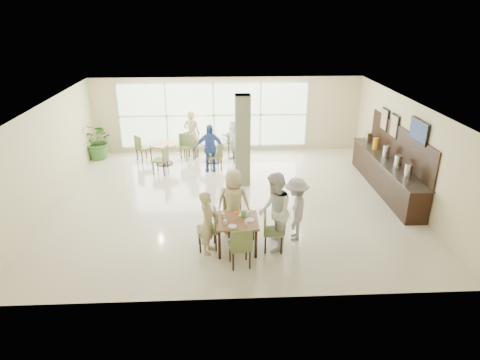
{
  "coord_description": "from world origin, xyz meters",
  "views": [
    {
      "loc": [
        -0.3,
        -11.21,
        5.22
      ],
      "look_at": [
        0.2,
        -1.2,
        1.1
      ],
      "focal_mm": 32.0,
      "sensor_mm": 36.0,
      "label": 1
    }
  ],
  "objects_px": {
    "teen_far": "(233,202)",
    "adult_a": "(210,148)",
    "round_table_left": "(164,149)",
    "buffet_counter": "(387,172)",
    "adult_standing": "(192,134)",
    "potted_plant": "(98,141)",
    "teen_left": "(208,223)",
    "teen_right": "(274,212)",
    "teen_standing": "(296,209)",
    "adult_b": "(234,140)",
    "round_table_right": "(213,146)",
    "main_table": "(237,223)"
  },
  "relations": [
    {
      "from": "round_table_left",
      "to": "teen_right",
      "type": "height_order",
      "value": "teen_right"
    },
    {
      "from": "potted_plant",
      "to": "main_table",
      "type": "bearing_deg",
      "value": -53.98
    },
    {
      "from": "round_table_left",
      "to": "round_table_right",
      "type": "xyz_separation_m",
      "value": [
        1.74,
        0.17,
        0.01
      ]
    },
    {
      "from": "teen_far",
      "to": "teen_standing",
      "type": "distance_m",
      "value": 1.5
    },
    {
      "from": "round_table_left",
      "to": "teen_far",
      "type": "xyz_separation_m",
      "value": [
        2.27,
        -5.0,
        0.26
      ]
    },
    {
      "from": "round_table_right",
      "to": "teen_far",
      "type": "distance_m",
      "value": 5.21
    },
    {
      "from": "adult_a",
      "to": "adult_standing",
      "type": "bearing_deg",
      "value": 113.14
    },
    {
      "from": "round_table_right",
      "to": "teen_far",
      "type": "height_order",
      "value": "teen_far"
    },
    {
      "from": "teen_right",
      "to": "adult_a",
      "type": "relative_size",
      "value": 1.15
    },
    {
      "from": "potted_plant",
      "to": "adult_standing",
      "type": "xyz_separation_m",
      "value": [
        3.36,
        0.11,
        0.19
      ]
    },
    {
      "from": "adult_a",
      "to": "adult_b",
      "type": "bearing_deg",
      "value": 48.4
    },
    {
      "from": "round_table_left",
      "to": "teen_standing",
      "type": "height_order",
      "value": "teen_standing"
    },
    {
      "from": "potted_plant",
      "to": "teen_left",
      "type": "xyz_separation_m",
      "value": [
        4.07,
        -6.59,
        0.07
      ]
    },
    {
      "from": "teen_far",
      "to": "adult_a",
      "type": "relative_size",
      "value": 1.02
    },
    {
      "from": "round_table_left",
      "to": "buffet_counter",
      "type": "height_order",
      "value": "buffet_counter"
    },
    {
      "from": "adult_a",
      "to": "teen_far",
      "type": "bearing_deg",
      "value": -82.18
    },
    {
      "from": "teen_far",
      "to": "teen_right",
      "type": "distance_m",
      "value": 1.22
    },
    {
      "from": "buffet_counter",
      "to": "adult_b",
      "type": "bearing_deg",
      "value": 147.23
    },
    {
      "from": "adult_b",
      "to": "round_table_right",
      "type": "bearing_deg",
      "value": -105.78
    },
    {
      "from": "potted_plant",
      "to": "teen_far",
      "type": "relative_size",
      "value": 0.83
    },
    {
      "from": "potted_plant",
      "to": "teen_left",
      "type": "height_order",
      "value": "teen_left"
    },
    {
      "from": "potted_plant",
      "to": "teen_right",
      "type": "bearing_deg",
      "value": -49.42
    },
    {
      "from": "main_table",
      "to": "teen_right",
      "type": "xyz_separation_m",
      "value": [
        0.84,
        -0.0,
        0.27
      ]
    },
    {
      "from": "potted_plant",
      "to": "teen_standing",
      "type": "distance_m",
      "value": 8.62
    },
    {
      "from": "main_table",
      "to": "potted_plant",
      "type": "height_order",
      "value": "potted_plant"
    },
    {
      "from": "buffet_counter",
      "to": "adult_a",
      "type": "xyz_separation_m",
      "value": [
        -5.33,
        1.89,
        0.25
      ]
    },
    {
      "from": "teen_right",
      "to": "adult_a",
      "type": "xyz_separation_m",
      "value": [
        -1.53,
        5.09,
        -0.12
      ]
    },
    {
      "from": "teen_left",
      "to": "teen_right",
      "type": "bearing_deg",
      "value": -76.02
    },
    {
      "from": "teen_right",
      "to": "adult_b",
      "type": "xyz_separation_m",
      "value": [
        -0.68,
        6.08,
        -0.18
      ]
    },
    {
      "from": "main_table",
      "to": "teen_far",
      "type": "xyz_separation_m",
      "value": [
        -0.05,
        0.82,
        0.16
      ]
    },
    {
      "from": "main_table",
      "to": "round_table_left",
      "type": "relative_size",
      "value": 0.95
    },
    {
      "from": "buffet_counter",
      "to": "potted_plant",
      "type": "xyz_separation_m",
      "value": [
        -9.37,
        3.3,
        0.12
      ]
    },
    {
      "from": "adult_b",
      "to": "potted_plant",
      "type": "bearing_deg",
      "value": -117.74
    },
    {
      "from": "potted_plant",
      "to": "teen_standing",
      "type": "relative_size",
      "value": 0.87
    },
    {
      "from": "round_table_left",
      "to": "adult_b",
      "type": "distance_m",
      "value": 2.5
    },
    {
      "from": "potted_plant",
      "to": "adult_a",
      "type": "xyz_separation_m",
      "value": [
        4.03,
        -1.41,
        0.13
      ]
    },
    {
      "from": "teen_standing",
      "to": "adult_standing",
      "type": "xyz_separation_m",
      "value": [
        -2.76,
        6.17,
        0.09
      ]
    },
    {
      "from": "round_table_left",
      "to": "adult_b",
      "type": "bearing_deg",
      "value": 6.02
    },
    {
      "from": "teen_standing",
      "to": "adult_a",
      "type": "bearing_deg",
      "value": -144.61
    },
    {
      "from": "adult_a",
      "to": "round_table_left",
      "type": "bearing_deg",
      "value": 155.09
    },
    {
      "from": "adult_standing",
      "to": "buffet_counter",
      "type": "bearing_deg",
      "value": 166.88
    },
    {
      "from": "main_table",
      "to": "teen_right",
      "type": "distance_m",
      "value": 0.88
    },
    {
      "from": "round_table_right",
      "to": "adult_a",
      "type": "distance_m",
      "value": 0.94
    },
    {
      "from": "round_table_right",
      "to": "teen_left",
      "type": "xyz_separation_m",
      "value": [
        -0.07,
        -6.08,
        0.18
      ]
    },
    {
      "from": "round_table_left",
      "to": "adult_a",
      "type": "distance_m",
      "value": 1.8
    },
    {
      "from": "adult_a",
      "to": "adult_b",
      "type": "height_order",
      "value": "adult_a"
    },
    {
      "from": "potted_plant",
      "to": "teen_standing",
      "type": "height_order",
      "value": "teen_standing"
    },
    {
      "from": "teen_far",
      "to": "teen_standing",
      "type": "relative_size",
      "value": 1.05
    },
    {
      "from": "adult_standing",
      "to": "potted_plant",
      "type": "bearing_deg",
      "value": 18.21
    },
    {
      "from": "teen_right",
      "to": "adult_standing",
      "type": "bearing_deg",
      "value": -156.08
    }
  ]
}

